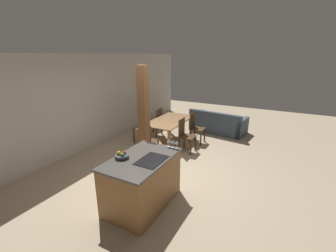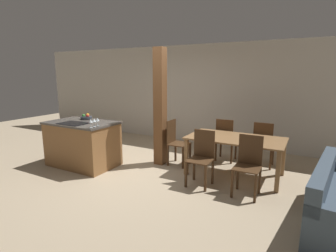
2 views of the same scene
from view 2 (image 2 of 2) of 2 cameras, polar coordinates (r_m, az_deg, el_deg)
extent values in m
plane|color=tan|center=(5.37, -6.75, -9.74)|extent=(16.00, 16.00, 0.00)
cube|color=beige|center=(7.43, 5.46, 6.87)|extent=(11.20, 0.08, 2.70)
cube|color=olive|center=(5.84, -18.04, -3.87)|extent=(1.41, 0.86, 0.90)
cube|color=#4C4742|center=(5.74, -18.33, 0.66)|extent=(1.45, 0.90, 0.04)
cube|color=black|center=(5.59, -19.91, 0.55)|extent=(0.56, 0.40, 0.01)
cylinder|color=#383D47|center=(6.04, -17.36, 1.77)|extent=(0.25, 0.25, 0.05)
sphere|color=red|center=(5.99, -17.11, 2.14)|extent=(0.07, 0.07, 0.07)
sphere|color=gold|center=(6.08, -17.10, 2.31)|extent=(0.08, 0.08, 0.08)
sphere|color=#3D8E38|center=(6.03, -17.90, 2.16)|extent=(0.07, 0.07, 0.07)
cylinder|color=silver|center=(5.01, -16.41, -0.33)|extent=(0.06, 0.06, 0.00)
cylinder|color=silver|center=(5.01, -16.44, 0.21)|extent=(0.01, 0.01, 0.09)
cone|color=silver|center=(4.99, -16.49, 1.09)|extent=(0.07, 0.07, 0.06)
cylinder|color=silver|center=(5.08, -15.72, -0.16)|extent=(0.06, 0.06, 0.00)
cylinder|color=silver|center=(5.07, -15.75, 0.38)|extent=(0.01, 0.01, 0.09)
cone|color=silver|center=(5.05, -15.79, 1.25)|extent=(0.07, 0.07, 0.06)
cylinder|color=silver|center=(5.14, -15.04, 0.01)|extent=(0.06, 0.06, 0.00)
cylinder|color=silver|center=(5.13, -15.07, 0.54)|extent=(0.01, 0.01, 0.09)
cone|color=silver|center=(5.11, -15.11, 1.40)|extent=(0.07, 0.07, 0.06)
cube|color=olive|center=(5.10, 14.50, -2.62)|extent=(1.77, 0.97, 0.03)
cube|color=olive|center=(5.08, 4.03, -6.68)|extent=(0.07, 0.07, 0.71)
cube|color=olive|center=(4.68, 22.81, -9.18)|extent=(0.07, 0.07, 0.71)
cube|color=olive|center=(5.83, 7.53, -4.38)|extent=(0.07, 0.07, 0.71)
cube|color=olive|center=(5.48, 23.80, -6.30)|extent=(0.07, 0.07, 0.71)
cube|color=#472D19|center=(4.57, 6.94, -7.42)|extent=(0.40, 0.40, 0.02)
cube|color=#472D19|center=(4.67, 7.89, -3.78)|extent=(0.38, 0.02, 0.49)
cube|color=#472D19|center=(4.57, 3.93, -10.53)|extent=(0.04, 0.04, 0.45)
cube|color=#472D19|center=(4.44, 8.15, -11.28)|extent=(0.04, 0.04, 0.45)
cube|color=#472D19|center=(4.87, 5.71, -9.14)|extent=(0.04, 0.04, 0.45)
cube|color=#472D19|center=(4.75, 9.69, -9.78)|extent=(0.04, 0.04, 0.45)
cube|color=#472D19|center=(4.36, 16.80, -8.80)|extent=(0.40, 0.40, 0.02)
cube|color=#472D19|center=(4.46, 17.51, -4.94)|extent=(0.38, 0.02, 0.49)
cube|color=#472D19|center=(4.32, 13.77, -12.17)|extent=(0.04, 0.04, 0.45)
cube|color=#472D19|center=(4.26, 18.48, -12.82)|extent=(0.04, 0.04, 0.45)
cube|color=#472D19|center=(4.64, 14.94, -10.55)|extent=(0.04, 0.04, 0.45)
cube|color=#472D19|center=(4.58, 19.32, -11.12)|extent=(0.04, 0.04, 0.45)
cube|color=#472D19|center=(6.01, 12.59, -3.05)|extent=(0.40, 0.40, 0.02)
cube|color=#472D19|center=(5.77, 12.16, -1.01)|extent=(0.38, 0.02, 0.49)
cube|color=#472D19|center=(6.19, 14.54, -4.97)|extent=(0.04, 0.04, 0.45)
cube|color=#472D19|center=(6.28, 11.40, -4.59)|extent=(0.04, 0.04, 0.45)
cube|color=#472D19|center=(5.86, 13.66, -5.85)|extent=(0.04, 0.04, 0.45)
cube|color=#472D19|center=(5.95, 10.36, -5.43)|extent=(0.04, 0.04, 0.45)
cube|color=#472D19|center=(5.84, 20.11, -3.88)|extent=(0.40, 0.40, 0.02)
cube|color=#472D19|center=(5.60, 19.98, -1.82)|extent=(0.38, 0.02, 0.49)
cube|color=#472D19|center=(6.06, 21.88, -5.80)|extent=(0.04, 0.04, 0.45)
cube|color=#472D19|center=(6.10, 18.58, -5.44)|extent=(0.04, 0.04, 0.45)
cube|color=#472D19|center=(5.72, 21.42, -6.76)|extent=(0.04, 0.04, 0.45)
cube|color=#472D19|center=(5.77, 17.92, -6.36)|extent=(0.04, 0.04, 0.45)
cube|color=#472D19|center=(5.57, 2.46, -3.92)|extent=(0.40, 0.40, 0.02)
cube|color=#472D19|center=(5.59, 0.74, -1.15)|extent=(0.02, 0.38, 0.49)
cube|color=#472D19|center=(5.41, 3.29, -6.99)|extent=(0.04, 0.04, 0.45)
cube|color=#472D19|center=(5.72, 4.83, -5.99)|extent=(0.04, 0.04, 0.45)
cube|color=#472D19|center=(5.56, -0.02, -6.44)|extent=(0.04, 0.04, 0.45)
cube|color=#472D19|center=(5.86, 1.66, -5.51)|extent=(0.04, 0.04, 0.45)
cube|color=#3D4C5B|center=(4.05, 30.79, -9.18)|extent=(0.41, 1.91, 0.33)
cube|color=brown|center=(5.49, -1.72, 4.02)|extent=(0.21, 0.21, 2.45)
camera|label=1|loc=(7.34, -48.99, 13.35)|focal=24.00mm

